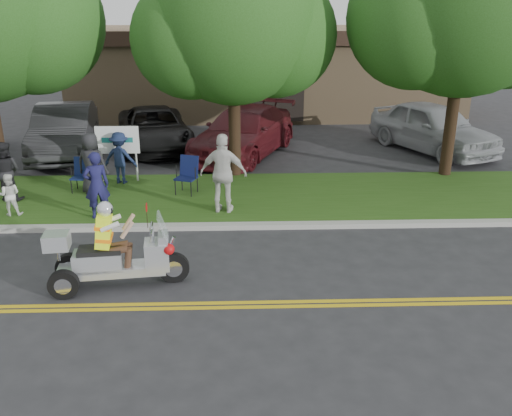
{
  "coord_description": "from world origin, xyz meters",
  "views": [
    {
      "loc": [
        0.61,
        -8.91,
        4.99
      ],
      "look_at": [
        0.97,
        2.0,
        0.91
      ],
      "focal_mm": 38.0,
      "sensor_mm": 36.0,
      "label": 1
    }
  ],
  "objects_px": {
    "spectator_adult_right": "(223,174)",
    "spectator_adult_mid": "(6,171)",
    "parked_car_left": "(65,131)",
    "lawn_chair_a": "(188,172)",
    "spectator_adult_left": "(97,185)",
    "parked_car_right": "(244,132)",
    "lawn_chair_b": "(82,172)",
    "parked_car_far_right": "(433,127)",
    "parked_car_mid": "(154,129)",
    "trike_scooter": "(112,257)"
  },
  "relations": [
    {
      "from": "trike_scooter",
      "to": "spectator_adult_left",
      "type": "height_order",
      "value": "spectator_adult_left"
    },
    {
      "from": "lawn_chair_b",
      "to": "parked_car_left",
      "type": "height_order",
      "value": "parked_car_left"
    },
    {
      "from": "spectator_adult_mid",
      "to": "parked_car_mid",
      "type": "xyz_separation_m",
      "value": [
        3.05,
        5.95,
        -0.16
      ]
    },
    {
      "from": "spectator_adult_right",
      "to": "spectator_adult_mid",
      "type": "bearing_deg",
      "value": -0.57
    },
    {
      "from": "spectator_adult_right",
      "to": "parked_car_left",
      "type": "relative_size",
      "value": 0.37
    },
    {
      "from": "parked_car_far_right",
      "to": "lawn_chair_b",
      "type": "bearing_deg",
      "value": 177.14
    },
    {
      "from": "lawn_chair_a",
      "to": "lawn_chair_b",
      "type": "bearing_deg",
      "value": -165.47
    },
    {
      "from": "lawn_chair_b",
      "to": "trike_scooter",
      "type": "bearing_deg",
      "value": -63.55
    },
    {
      "from": "parked_car_mid",
      "to": "parked_car_right",
      "type": "relative_size",
      "value": 0.93
    },
    {
      "from": "lawn_chair_b",
      "to": "parked_car_mid",
      "type": "distance_m",
      "value": 5.37
    },
    {
      "from": "spectator_adult_mid",
      "to": "parked_car_far_right",
      "type": "height_order",
      "value": "parked_car_far_right"
    },
    {
      "from": "lawn_chair_a",
      "to": "parked_car_left",
      "type": "distance_m",
      "value": 6.56
    },
    {
      "from": "lawn_chair_a",
      "to": "parked_car_far_right",
      "type": "height_order",
      "value": "parked_car_far_right"
    },
    {
      "from": "parked_car_left",
      "to": "parked_car_right",
      "type": "height_order",
      "value": "parked_car_left"
    },
    {
      "from": "parked_car_right",
      "to": "parked_car_left",
      "type": "bearing_deg",
      "value": -158.02
    },
    {
      "from": "spectator_adult_right",
      "to": "parked_car_left",
      "type": "bearing_deg",
      "value": -36.82
    },
    {
      "from": "spectator_adult_left",
      "to": "spectator_adult_right",
      "type": "height_order",
      "value": "spectator_adult_right"
    },
    {
      "from": "spectator_adult_right",
      "to": "spectator_adult_left",
      "type": "bearing_deg",
      "value": 15.53
    },
    {
      "from": "spectator_adult_right",
      "to": "parked_car_far_right",
      "type": "distance_m",
      "value": 9.66
    },
    {
      "from": "lawn_chair_a",
      "to": "parked_car_right",
      "type": "bearing_deg",
      "value": 89.59
    },
    {
      "from": "trike_scooter",
      "to": "lawn_chair_a",
      "type": "distance_m",
      "value": 5.28
    },
    {
      "from": "spectator_adult_right",
      "to": "parked_car_mid",
      "type": "relative_size",
      "value": 0.38
    },
    {
      "from": "spectator_adult_left",
      "to": "parked_car_right",
      "type": "relative_size",
      "value": 0.29
    },
    {
      "from": "spectator_adult_mid",
      "to": "parked_car_mid",
      "type": "relative_size",
      "value": 0.3
    },
    {
      "from": "parked_car_right",
      "to": "spectator_adult_right",
      "type": "bearing_deg",
      "value": -71.74
    },
    {
      "from": "spectator_adult_left",
      "to": "spectator_adult_right",
      "type": "xyz_separation_m",
      "value": [
        3.06,
        0.29,
        0.17
      ]
    },
    {
      "from": "lawn_chair_b",
      "to": "parked_car_far_right",
      "type": "bearing_deg",
      "value": 27.42
    },
    {
      "from": "parked_car_left",
      "to": "parked_car_right",
      "type": "distance_m",
      "value": 6.3
    },
    {
      "from": "spectator_adult_right",
      "to": "lawn_chair_b",
      "type": "bearing_deg",
      "value": -14.28
    },
    {
      "from": "trike_scooter",
      "to": "lawn_chair_a",
      "type": "relative_size",
      "value": 2.54
    },
    {
      "from": "parked_car_left",
      "to": "trike_scooter",
      "type": "bearing_deg",
      "value": -78.09
    },
    {
      "from": "parked_car_right",
      "to": "parked_car_far_right",
      "type": "distance_m",
      "value": 6.83
    },
    {
      "from": "parked_car_left",
      "to": "parked_car_mid",
      "type": "distance_m",
      "value": 3.14
    },
    {
      "from": "lawn_chair_b",
      "to": "parked_car_right",
      "type": "bearing_deg",
      "value": 48.33
    },
    {
      "from": "spectator_adult_right",
      "to": "lawn_chair_a",
      "type": "bearing_deg",
      "value": -46.21
    },
    {
      "from": "parked_car_far_right",
      "to": "spectator_adult_right",
      "type": "bearing_deg",
      "value": -163.91
    },
    {
      "from": "spectator_adult_left",
      "to": "parked_car_far_right",
      "type": "height_order",
      "value": "parked_car_far_right"
    },
    {
      "from": "parked_car_far_right",
      "to": "spectator_adult_mid",
      "type": "bearing_deg",
      "value": 177.3
    },
    {
      "from": "spectator_adult_right",
      "to": "parked_car_mid",
      "type": "height_order",
      "value": "spectator_adult_right"
    },
    {
      "from": "lawn_chair_b",
      "to": "spectator_adult_right",
      "type": "relative_size",
      "value": 0.47
    },
    {
      "from": "spectator_adult_left",
      "to": "parked_car_left",
      "type": "xyz_separation_m",
      "value": [
        -2.67,
        6.42,
        -0.05
      ]
    },
    {
      "from": "parked_car_mid",
      "to": "parked_car_left",
      "type": "bearing_deg",
      "value": -176.54
    },
    {
      "from": "parked_car_left",
      "to": "lawn_chair_b",
      "type": "bearing_deg",
      "value": -77.17
    },
    {
      "from": "trike_scooter",
      "to": "spectator_adult_right",
      "type": "xyz_separation_m",
      "value": [
        2.01,
        3.64,
        0.51
      ]
    },
    {
      "from": "parked_car_mid",
      "to": "parked_car_right",
      "type": "xyz_separation_m",
      "value": [
        3.3,
        -1.1,
        0.09
      ]
    },
    {
      "from": "parked_car_right",
      "to": "parked_car_far_right",
      "type": "height_order",
      "value": "parked_car_far_right"
    },
    {
      "from": "lawn_chair_b",
      "to": "parked_car_far_right",
      "type": "xyz_separation_m",
      "value": [
        11.4,
        4.4,
        0.26
      ]
    },
    {
      "from": "lawn_chair_b",
      "to": "spectator_adult_left",
      "type": "bearing_deg",
      "value": -59.45
    },
    {
      "from": "lawn_chair_b",
      "to": "parked_car_left",
      "type": "bearing_deg",
      "value": 118.11
    },
    {
      "from": "lawn_chair_b",
      "to": "spectator_adult_mid",
      "type": "relative_size",
      "value": 0.59
    }
  ]
}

